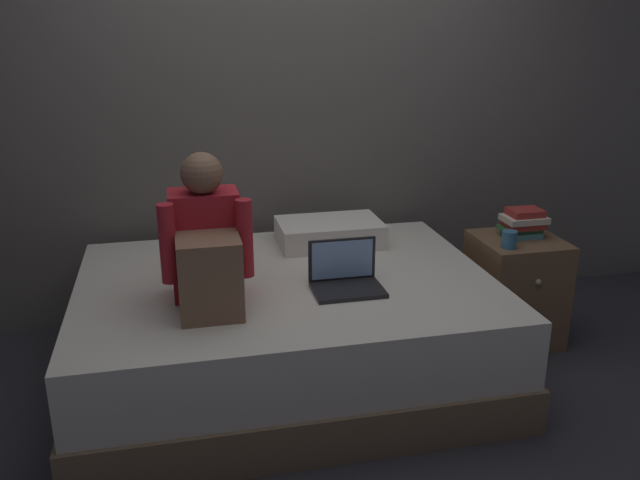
{
  "coord_description": "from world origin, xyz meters",
  "views": [
    {
      "loc": [
        -0.7,
        -2.62,
        1.72
      ],
      "look_at": [
        -0.08,
        0.1,
        0.78
      ],
      "focal_mm": 37.19,
      "sensor_mm": 36.0,
      "label": 1
    }
  ],
  "objects": [
    {
      "name": "bed",
      "position": [
        -0.2,
        0.3,
        0.26
      ],
      "size": [
        2.0,
        1.5,
        0.53
      ],
      "color": "#7A6047",
      "rests_on": "ground_plane"
    },
    {
      "name": "nightstand",
      "position": [
        1.1,
        0.43,
        0.29
      ],
      "size": [
        0.44,
        0.46,
        0.59
      ],
      "color": "brown",
      "rests_on": "ground_plane"
    },
    {
      "name": "book_stack",
      "position": [
        1.13,
        0.46,
        0.67
      ],
      "size": [
        0.23,
        0.17,
        0.15
      ],
      "color": "teal",
      "rests_on": "nightstand"
    },
    {
      "name": "person_sitting",
      "position": [
        -0.58,
        0.1,
        0.78
      ],
      "size": [
        0.39,
        0.44,
        0.66
      ],
      "color": "#B21E28",
      "rests_on": "bed"
    },
    {
      "name": "wall_back",
      "position": [
        0.0,
        1.2,
        1.35
      ],
      "size": [
        5.6,
        0.1,
        2.7
      ],
      "primitive_type": "cube",
      "color": "#605B56",
      "rests_on": "ground_plane"
    },
    {
      "name": "pillow",
      "position": [
        0.13,
        0.75,
        0.59
      ],
      "size": [
        0.56,
        0.36,
        0.13
      ],
      "primitive_type": "cube",
      "color": "silver",
      "rests_on": "bed"
    },
    {
      "name": "mug",
      "position": [
        0.97,
        0.31,
        0.63
      ],
      "size": [
        0.08,
        0.08,
        0.09
      ],
      "primitive_type": "cylinder",
      "color": "teal",
      "rests_on": "nightstand"
    },
    {
      "name": "ground_plane",
      "position": [
        0.0,
        0.0,
        0.0
      ],
      "size": [
        8.0,
        8.0,
        0.0
      ],
      "primitive_type": "plane",
      "color": "#2D2D33"
    },
    {
      "name": "laptop",
      "position": [
        0.05,
        0.11,
        0.58
      ],
      "size": [
        0.32,
        0.23,
        0.22
      ],
      "color": "black",
      "rests_on": "bed"
    }
  ]
}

